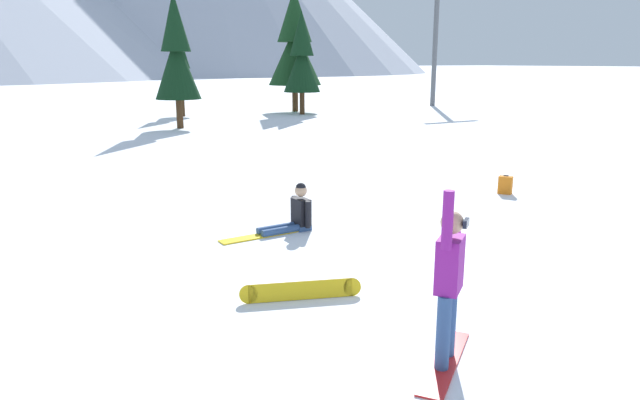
# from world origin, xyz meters

# --- Properties ---
(ground_plane) EXTENTS (800.00, 800.00, 0.00)m
(ground_plane) POSITION_xyz_m (0.00, 0.00, 0.00)
(ground_plane) COLOR white
(snowboarder_foreground) EXTENTS (1.39, 1.14, 1.98)m
(snowboarder_foreground) POSITION_xyz_m (-3.37, -1.41, 0.93)
(snowboarder_foreground) COLOR red
(snowboarder_foreground) RESTS_ON ground_plane
(snowboarder_midground) EXTENTS (1.84, 0.63, 0.93)m
(snowboarder_midground) POSITION_xyz_m (-2.53, 3.89, 0.32)
(snowboarder_midground) COLOR #335184
(snowboarder_midground) RESTS_ON ground_plane
(loose_snowboard_near_right) EXTENTS (1.64, 0.64, 0.25)m
(loose_snowboard_near_right) POSITION_xyz_m (-3.92, 0.91, 0.13)
(loose_snowboard_near_right) COLOR yellow
(loose_snowboard_near_right) RESTS_ON ground_plane
(backpack_orange) EXTENTS (0.36, 0.38, 0.47)m
(backpack_orange) POSITION_xyz_m (3.53, 4.16, 0.21)
(backpack_orange) COLOR orange
(backpack_orange) RESTS_ON ground_plane
(pine_tree_short) EXTENTS (2.28, 2.28, 6.26)m
(pine_tree_short) POSITION_xyz_m (9.49, 26.28, 3.41)
(pine_tree_short) COLOR #472D19
(pine_tree_short) RESTS_ON ground_plane
(pine_tree_tall) EXTENTS (3.45, 3.45, 7.82)m
(pine_tree_tall) POSITION_xyz_m (10.10, 28.43, 4.26)
(pine_tree_tall) COLOR #472D19
(pine_tree_tall) RESTS_ON ground_plane
(pine_tree_broad) EXTENTS (2.20, 2.20, 6.47)m
(pine_tree_broad) POSITION_xyz_m (0.64, 22.45, 3.52)
(pine_tree_broad) COLOR #472D19
(pine_tree_broad) RESTS_ON ground_plane
(pine_tree_twin) EXTENTS (1.75, 1.75, 4.95)m
(pine_tree_twin) POSITION_xyz_m (2.60, 28.64, 2.69)
(pine_tree_twin) COLOR #472D19
(pine_tree_twin) RESTS_ON ground_plane
(ski_lift_tower) EXTENTS (3.68, 0.36, 9.05)m
(ski_lift_tower) POSITION_xyz_m (21.37, 27.88, 5.29)
(ski_lift_tower) COLOR #595B60
(ski_lift_tower) RESTS_ON ground_plane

